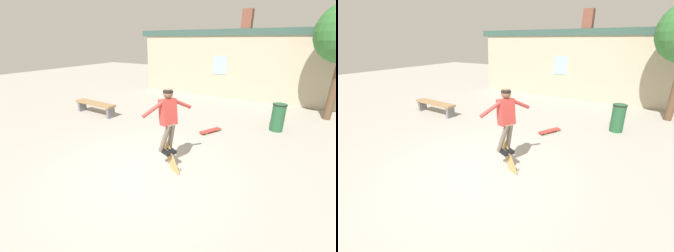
# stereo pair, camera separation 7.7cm
# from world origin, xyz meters

# --- Properties ---
(ground_plane) EXTENTS (40.00, 40.00, 0.00)m
(ground_plane) POSITION_xyz_m (0.00, 0.00, 0.00)
(ground_plane) COLOR #A39E93
(building_backdrop) EXTENTS (11.39, 0.52, 4.15)m
(building_backdrop) POSITION_xyz_m (0.00, 8.01, 1.73)
(building_backdrop) COLOR #B7A88E
(building_backdrop) RESTS_ON ground_plane
(park_bench) EXTENTS (1.98, 0.50, 0.48)m
(park_bench) POSITION_xyz_m (-4.27, 2.46, 0.36)
(park_bench) COLOR #99754C
(park_bench) RESTS_ON ground_plane
(trash_bin) EXTENTS (0.45, 0.45, 0.91)m
(trash_bin) POSITION_xyz_m (2.28, 4.25, 0.48)
(trash_bin) COLOR #235633
(trash_bin) RESTS_ON ground_plane
(skater) EXTENTS (0.60, 1.19, 1.49)m
(skater) POSITION_xyz_m (0.37, 0.40, 1.29)
(skater) COLOR #B23833
(skateboard_flipping) EXTENTS (0.67, 0.36, 0.77)m
(skateboard_flipping) POSITION_xyz_m (0.43, 0.42, 0.28)
(skateboard_flipping) COLOR #AD894C
(skateboard_resting) EXTENTS (0.55, 0.82, 0.08)m
(skateboard_resting) POSITION_xyz_m (0.46, 2.96, 0.07)
(skateboard_resting) COLOR red
(skateboard_resting) RESTS_ON ground_plane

